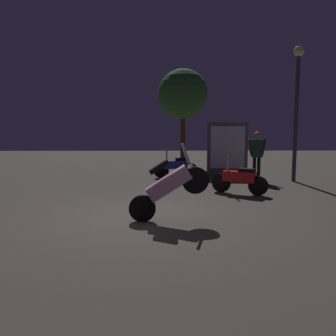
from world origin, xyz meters
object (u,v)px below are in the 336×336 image
Objects in this scene: person_rider_beside at (257,151)px; kiosk_billboard at (227,148)px; motorcycle_pink_foreground at (169,186)px; motorcycle_red_parked_left at (240,179)px; motorcycle_blue_parked_right at (176,166)px; streetlamp_near at (297,96)px.

person_rider_beside is 1.93m from kiosk_billboard.
kiosk_billboard is (2.49, 7.20, 0.31)m from motorcycle_pink_foreground.
person_rider_beside is (1.14, 2.47, 0.61)m from motorcycle_red_parked_left.
motorcycle_pink_foreground reaches higher than motorcycle_red_parked_left.
kiosk_billboard reaches higher than motorcycle_blue_parked_right.
streetlamp_near is (4.15, -0.84, 2.55)m from motorcycle_blue_parked_right.
person_rider_beside is at bearing -85.86° from motorcycle_red_parked_left.
motorcycle_blue_parked_right is 0.36× the size of streetlamp_near.
kiosk_billboard is (0.38, 4.24, 0.61)m from motorcycle_red_parked_left.
kiosk_billboard is (-2.04, 1.93, -1.94)m from streetlamp_near.
motorcycle_red_parked_left is at bearing 117.07° from motorcycle_blue_parked_right.
person_rider_beside is (2.86, -0.68, 0.61)m from motorcycle_blue_parked_right.
motorcycle_pink_foreground is 7.63m from kiosk_billboard.
streetlamp_near is 3.42m from kiosk_billboard.
motorcycle_blue_parked_right is at bearing 33.24° from kiosk_billboard.
person_rider_beside is at bearing 172.90° from streetlamp_near.
person_rider_beside is at bearing 118.84° from kiosk_billboard.
motorcycle_blue_parked_right is 0.95× the size of person_rider_beside.
motorcycle_red_parked_left is 0.72× the size of kiosk_billboard.
kiosk_billboard reaches higher than motorcycle_pink_foreground.
motorcycle_pink_foreground is 1.11× the size of motorcycle_red_parked_left.
motorcycle_blue_parked_right is (-1.72, 3.15, 0.00)m from motorcycle_red_parked_left.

